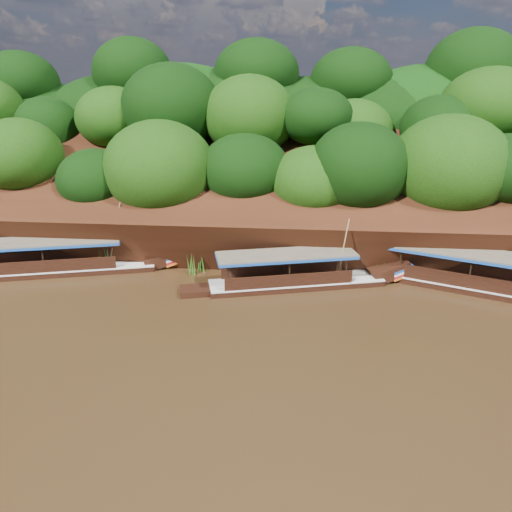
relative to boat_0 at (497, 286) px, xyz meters
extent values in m
plane|color=black|center=(-13.80, -7.39, -0.57)|extent=(160.00, 160.00, 0.00)
cube|color=black|center=(-13.80, 8.61, 2.93)|extent=(120.00, 16.12, 13.64)
cube|color=black|center=(-13.80, 18.61, -0.57)|extent=(120.00, 24.00, 12.00)
ellipsoid|color=#123508|center=(-19.80, 7.61, 2.93)|extent=(18.00, 8.00, 6.40)
ellipsoid|color=#123508|center=(-13.80, 15.61, 8.63)|extent=(24.00, 11.00, 8.40)
cube|color=black|center=(-0.73, 0.30, -0.57)|extent=(12.95, 7.08, 0.92)
cube|color=silver|center=(-0.73, 0.30, -0.13)|extent=(12.98, 7.14, 0.10)
cube|color=brown|center=(-1.49, 0.62, 1.90)|extent=(10.46, 6.31, 0.12)
cube|color=#174799|center=(-1.49, 0.62, 1.77)|extent=(10.46, 6.31, 0.18)
cube|color=black|center=(-12.59, 0.03, -0.57)|extent=(11.51, 5.01, 0.85)
cube|color=silver|center=(-12.59, 0.03, -0.16)|extent=(11.53, 5.07, 0.09)
cube|color=black|center=(-6.43, 1.72, 0.09)|extent=(3.01, 2.22, 1.60)
cube|color=#174799|center=(-5.74, 1.91, 0.38)|extent=(1.78, 1.94, 0.58)
cube|color=#AD1319|center=(-5.74, 1.91, 0.06)|extent=(1.78, 1.94, 0.58)
cube|color=brown|center=(-13.28, -0.15, 1.71)|extent=(9.22, 4.66, 0.11)
cube|color=#174799|center=(-13.28, -0.15, 1.60)|extent=(9.22, 4.66, 0.17)
cylinder|color=tan|center=(-9.70, 0.24, 1.97)|extent=(0.59, 0.28, 4.20)
cube|color=black|center=(-29.08, 0.93, -0.57)|extent=(13.02, 5.58, 0.88)
cube|color=silver|center=(-29.08, 0.93, -0.15)|extent=(13.03, 5.64, 0.10)
cube|color=black|center=(-22.09, 2.90, 0.12)|extent=(3.36, 2.38, 1.74)
cube|color=#174799|center=(-21.31, 3.12, 0.41)|extent=(1.98, 2.05, 0.65)
cube|color=#AD1319|center=(-21.31, 3.12, 0.08)|extent=(1.98, 2.05, 0.65)
cube|color=brown|center=(-29.86, 0.71, 1.79)|extent=(10.41, 5.13, 0.12)
cube|color=#174799|center=(-29.86, 0.71, 1.67)|extent=(10.41, 5.13, 0.18)
cylinder|color=tan|center=(-25.26, 1.80, 2.12)|extent=(1.04, 0.70, 4.37)
cone|color=#295C17|center=(-33.68, 1.60, 0.29)|extent=(1.50, 1.50, 1.71)
cone|color=#295C17|center=(-26.24, 1.90, 0.49)|extent=(1.50, 1.50, 2.12)
cone|color=#295C17|center=(-19.89, 2.00, 0.27)|extent=(1.50, 1.50, 1.68)
cone|color=#295C17|center=(-12.15, 2.24, 0.18)|extent=(1.50, 1.50, 1.49)
cone|color=#295C17|center=(-6.78, 2.32, 0.48)|extent=(1.50, 1.50, 2.10)
cone|color=#295C17|center=(0.38, 2.13, 0.12)|extent=(1.50, 1.50, 1.38)
camera|label=1|loc=(-12.41, -30.13, 12.38)|focal=35.00mm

